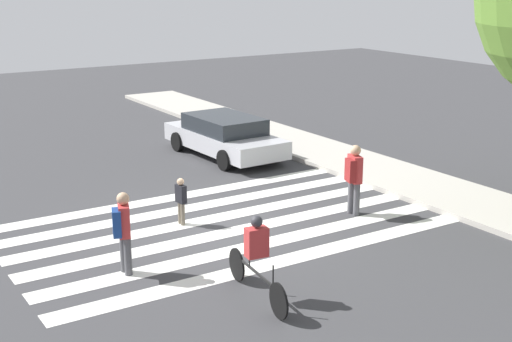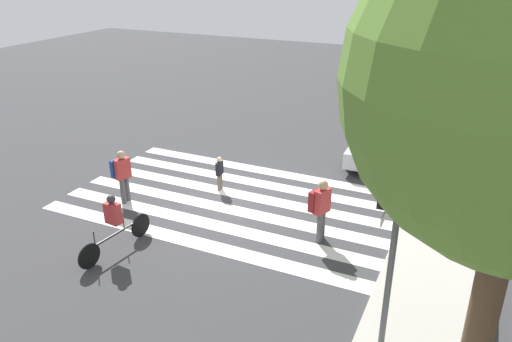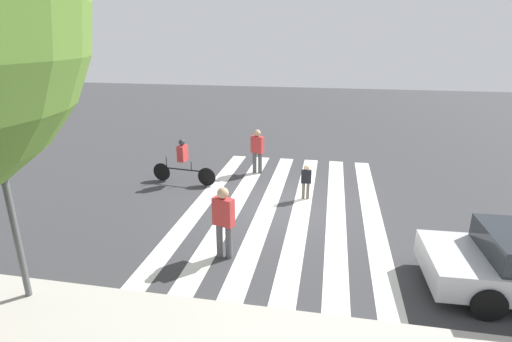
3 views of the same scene
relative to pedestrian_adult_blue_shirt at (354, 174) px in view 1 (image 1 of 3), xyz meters
The scene contains 8 objects.
ground_plane 3.48m from the pedestrian_adult_blue_shirt, 108.59° to the right, with size 60.00×60.00×0.00m, color #38383A.
sidewalk_curb 3.41m from the pedestrian_adult_blue_shirt, 108.91° to the left, with size 36.00×2.50×0.14m.
crosswalk_stripes 3.48m from the pedestrian_adult_blue_shirt, 108.59° to the right, with size 5.69×10.00×0.01m.
pedestrian_adult_blue_shirt is the anchor object (origin of this frame).
pedestrian_child_with_backpack 4.24m from the pedestrian_adult_blue_shirt, 112.72° to the right, with size 0.33×0.17×1.14m.
pedestrian_adult_yellow_jacket 6.17m from the pedestrian_adult_blue_shirt, 86.57° to the right, with size 0.51×0.49×1.69m.
cyclist_mid_street 5.29m from the pedestrian_adult_blue_shirt, 59.22° to the right, with size 2.40×0.43×1.61m.
car_parked_dark_suv 6.78m from the pedestrian_adult_blue_shirt, behind, with size 4.85×2.18×1.33m.
Camera 1 is at (13.89, -7.84, 5.78)m, focal length 50.00 mm.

